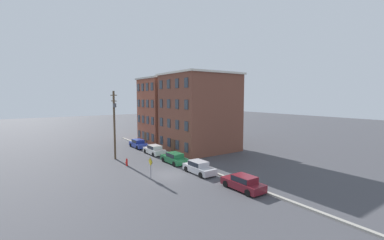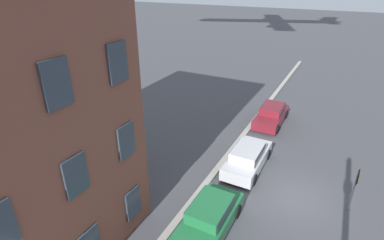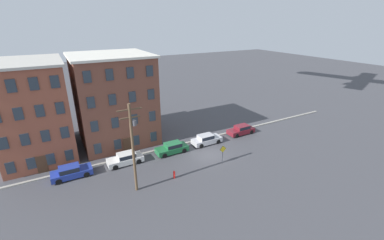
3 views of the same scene
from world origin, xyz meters
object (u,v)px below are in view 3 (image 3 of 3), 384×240
at_px(car_silver, 206,139).
at_px(utility_pole, 133,144).
at_px(car_blue, 71,171).
at_px(caution_sign, 223,151).
at_px(car_green, 172,148).
at_px(fire_hydrant, 174,174).
at_px(car_maroon, 241,129).
at_px(car_white, 126,158).

height_order(car_silver, utility_pole, utility_pole).
bearing_deg(car_blue, caution_sign, -18.82).
distance_m(car_green, fire_hydrant, 6.18).
height_order(car_green, car_silver, same).
bearing_deg(car_silver, car_maroon, 2.55).
height_order(car_silver, fire_hydrant, car_silver).
bearing_deg(utility_pole, car_maroon, 17.67).
relative_size(car_maroon, caution_sign, 1.80).
bearing_deg(car_silver, car_blue, 179.32).
xyz_separation_m(car_blue, car_white, (6.32, -0.05, 0.00)).
xyz_separation_m(car_maroon, fire_hydrant, (-14.62, -6.03, -0.27)).
distance_m(car_maroon, caution_sign, 9.84).
distance_m(car_maroon, fire_hydrant, 15.82).
height_order(car_maroon, utility_pole, utility_pole).
bearing_deg(car_green, utility_pole, -139.93).
xyz_separation_m(car_green, car_maroon, (12.23, 0.34, 0.00)).
height_order(car_green, car_maroon, same).
bearing_deg(fire_hydrant, car_white, 123.88).
distance_m(car_silver, caution_sign, 5.78).
relative_size(car_blue, car_green, 1.00).
distance_m(car_blue, utility_pole, 9.59).
bearing_deg(car_green, caution_sign, -51.64).
height_order(car_white, fire_hydrant, car_white).
xyz_separation_m(car_white, utility_pole, (-0.45, -5.93, 4.68)).
bearing_deg(car_maroon, car_green, -178.41).
bearing_deg(car_white, fire_hydrant, -56.12).
xyz_separation_m(car_white, fire_hydrant, (3.96, -5.89, -0.27)).
height_order(car_maroon, fire_hydrant, car_maroon).
bearing_deg(caution_sign, car_maroon, 37.05).
bearing_deg(car_green, car_blue, 178.85).
xyz_separation_m(car_silver, caution_sign, (-1.10, -5.61, 0.88)).
bearing_deg(caution_sign, car_green, 128.36).
distance_m(car_blue, car_silver, 18.18).
relative_size(car_silver, fire_hydrant, 4.58).
xyz_separation_m(car_white, caution_sign, (10.76, -5.77, 0.88)).
relative_size(car_silver, car_maroon, 1.00).
bearing_deg(car_white, car_maroon, 0.42).
bearing_deg(utility_pole, car_white, 85.62).
distance_m(car_white, car_maroon, 18.58).
height_order(car_blue, car_maroon, same).
relative_size(car_green, fire_hydrant, 4.58).
distance_m(car_blue, car_green, 12.68).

